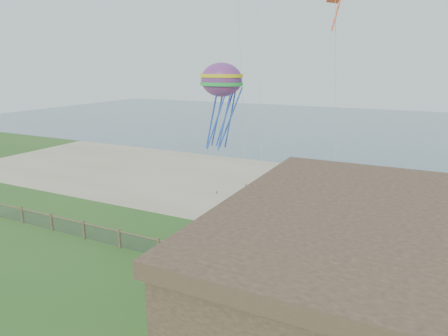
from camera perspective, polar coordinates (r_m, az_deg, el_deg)
The scene contains 7 objects.
ground at distance 19.08m, azimuth -12.53°, elevation -21.59°, with size 160.00×160.00×0.00m, color #28541C.
sand_beach at distance 36.93m, azimuth 9.30°, elevation -3.26°, with size 72.00×20.00×0.02m, color tan.
ocean at distance 79.17m, azimuth 18.93°, elevation 5.60°, with size 160.00×68.00×0.02m, color slate.
chainlink_fence at distance 23.00m, azimuth -3.01°, elevation -12.94°, with size 36.20×0.20×1.25m, color brown, non-canonical shape.
picnic_table at distance 20.85m, azimuth 5.36°, elevation -16.69°, with size 1.71×1.29×0.72m, color brown, non-canonical shape.
octopus_kite at distance 30.56m, azimuth -0.39°, elevation 9.11°, with size 3.40×2.40×7.01m, color red, non-canonical shape.
kite_red at distance 25.80m, azimuth 15.60°, elevation 21.75°, with size 1.21×0.70×2.38m, color #E45228, non-canonical shape.
Camera 1 is at (10.14, -11.73, 11.12)m, focal length 32.00 mm.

